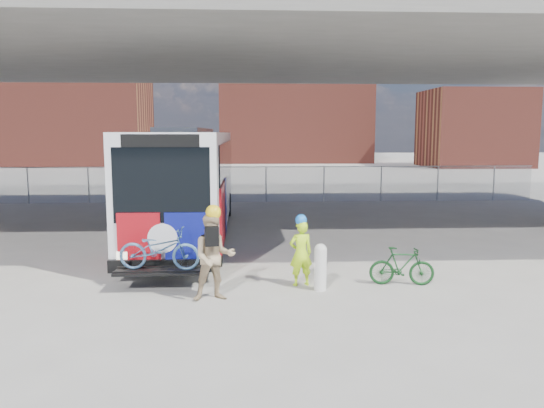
{
  "coord_description": "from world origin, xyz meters",
  "views": [
    {
      "loc": [
        -0.06,
        -15.13,
        3.53
      ],
      "look_at": [
        0.66,
        -0.74,
        1.6
      ],
      "focal_mm": 35.0,
      "sensor_mm": 36.0,
      "label": 1
    }
  ],
  "objects": [
    {
      "name": "cyclist_tan",
      "position": [
        -0.74,
        -4.16,
        0.97
      ],
      "size": [
        1.02,
        0.86,
        2.05
      ],
      "rotation": [
        0.0,
        0.0,
        0.18
      ],
      "color": "tan",
      "rests_on": "ground"
    },
    {
      "name": "cyclist_hivis",
      "position": [
        1.21,
        -3.15,
        0.81
      ],
      "size": [
        0.63,
        0.48,
        1.68
      ],
      "rotation": [
        0.0,
        0.0,
        3.37
      ],
      "color": "#C5FF1A",
      "rests_on": "ground"
    },
    {
      "name": "bus",
      "position": [
        -2.0,
        3.17,
        2.11
      ],
      "size": [
        2.67,
        12.97,
        3.69
      ],
      "color": "silver",
      "rests_on": "ground"
    },
    {
      "name": "bollard",
      "position": [
        1.61,
        -3.56,
        0.58
      ],
      "size": [
        0.28,
        0.28,
        1.08
      ],
      "color": "silver",
      "rests_on": "ground"
    },
    {
      "name": "brick_buildings",
      "position": [
        1.23,
        48.23,
        5.42
      ],
      "size": [
        54.0,
        22.0,
        12.0
      ],
      "color": "brown",
      "rests_on": "ground"
    },
    {
      "name": "chainlink_fence",
      "position": [
        0.0,
        12.0,
        1.42
      ],
      "size": [
        30.0,
        0.06,
        30.0
      ],
      "color": "gray",
      "rests_on": "ground"
    },
    {
      "name": "smokestack",
      "position": [
        14.0,
        55.0,
        12.5
      ],
      "size": [
        2.2,
        2.2,
        25.0
      ],
      "primitive_type": "cylinder",
      "color": "brown",
      "rests_on": "ground"
    },
    {
      "name": "ground",
      "position": [
        0.0,
        0.0,
        0.0
      ],
      "size": [
        160.0,
        160.0,
        0.0
      ],
      "primitive_type": "plane",
      "color": "#9E9991",
      "rests_on": "ground"
    },
    {
      "name": "bike_parked",
      "position": [
        3.57,
        -3.24,
        0.45
      ],
      "size": [
        1.54,
        0.61,
        0.9
      ],
      "primitive_type": "imported",
      "rotation": [
        0.0,
        0.0,
        1.44
      ],
      "color": "#14411A",
      "rests_on": "ground"
    },
    {
      "name": "overpass",
      "position": [
        0.0,
        4.0,
        6.54
      ],
      "size": [
        40.0,
        16.0,
        7.95
      ],
      "color": "#605E59",
      "rests_on": "ground"
    }
  ]
}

